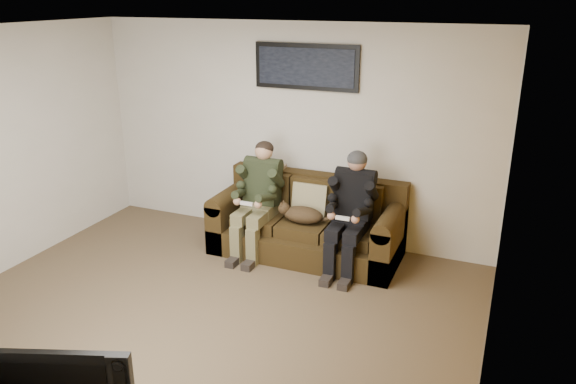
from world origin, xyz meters
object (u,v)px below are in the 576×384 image
at_px(person_left, 258,192).
at_px(framed_poster, 306,67).
at_px(cat, 301,214).
at_px(person_right, 351,205).
at_px(sofa, 309,225).

relative_size(person_left, framed_poster, 1.03).
xyz_separation_m(cat, framed_poster, (-0.18, 0.57, 1.57)).
distance_m(person_right, framed_poster, 1.67).
relative_size(person_right, framed_poster, 1.04).
bearing_deg(sofa, cat, -97.30).
height_order(sofa, person_right, person_right).
bearing_deg(cat, framed_poster, 107.35).
bearing_deg(cat, person_left, -179.76).
xyz_separation_m(person_right, framed_poster, (-0.76, 0.57, 1.37)).
distance_m(person_left, person_right, 1.11).
relative_size(sofa, framed_poster, 1.73).
xyz_separation_m(sofa, framed_poster, (-0.20, 0.39, 1.77)).
xyz_separation_m(sofa, person_left, (-0.56, -0.18, 0.39)).
height_order(person_left, person_right, person_right).
height_order(person_left, cat, person_left).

